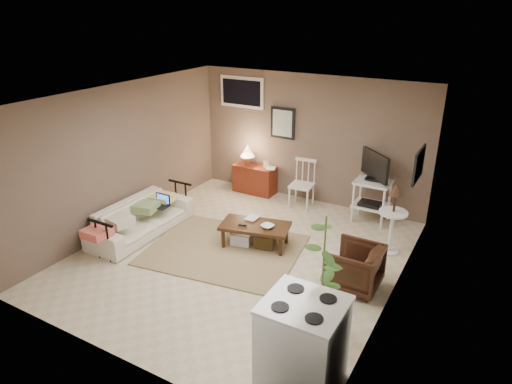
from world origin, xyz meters
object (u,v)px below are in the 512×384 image
Objects in this scene: red_console at (254,176)px; spindle_chair at (302,185)px; armchair at (355,265)px; coffee_table at (255,233)px; potted_plant at (323,270)px; side_table at (394,210)px; tv_stand at (373,186)px; stove at (302,345)px; sofa at (140,213)px.

red_console is 1.08× the size of spindle_chair.
armchair is at bearing -50.46° from spindle_chair.
spindle_chair is (0.01, 1.76, 0.20)m from coffee_table.
potted_plant is (2.76, -3.25, 0.45)m from red_console.
potted_plant reaches higher than armchair.
side_table is at bearing 171.58° from armchair.
side_table is (0.58, -0.91, 0.04)m from tv_stand.
spindle_chair is at bearing 89.76° from coffee_table.
side_table is (3.01, -1.07, 0.37)m from red_console.
tv_stand is (1.31, 1.77, 0.44)m from coffee_table.
armchair is (1.71, -0.30, 0.11)m from coffee_table.
spindle_chair is 0.91× the size of stove.
red_console is (-1.12, 1.93, 0.11)m from coffee_table.
armchair is (0.40, -2.07, -0.33)m from tv_stand.
spindle_chair is at bearing 117.88° from potted_plant.
sofa is at bearing -106.38° from red_console.
stove is at bearing -50.87° from coffee_table.
stove is at bearing -82.97° from tv_stand.
side_table reaches higher than red_console.
side_table is (1.89, 0.86, 0.48)m from coffee_table.
stove is (1.80, -3.98, 0.07)m from spindle_chair.
side_table is at bearing 83.47° from potted_plant.
tv_stand is 0.85× the size of potted_plant.
stove is at bearing -65.72° from spindle_chair.
potted_plant reaches higher than red_console.
armchair is (1.71, -2.07, -0.09)m from spindle_chair.
sofa is 1.93× the size of red_console.
potted_plant reaches higher than spindle_chair.
tv_stand is at bearing 0.29° from spindle_chair.
side_table reaches higher than coffee_table.
sofa is 3.60m from potted_plant.
red_console is 3.61m from armchair.
coffee_table is 2.87m from stove.
coffee_table is 2.13m from side_table.
side_table is 3.09m from stove.
potted_plant reaches higher than coffee_table.
armchair is at bearing -10.04° from coffee_table.
potted_plant is (3.49, -0.78, 0.42)m from sofa.
spindle_chair is at bearing -179.71° from tv_stand.
red_console reaches higher than armchair.
potted_plant is at bearing -62.12° from spindle_chair.
stove is (0.49, -3.99, -0.18)m from tv_stand.
red_console is 1.14m from spindle_chair.
tv_stand is at bearing 97.03° from stove.
side_table is (3.74, 1.41, 0.34)m from sofa.
spindle_chair is (1.86, 2.31, 0.06)m from sofa.
armchair is 0.45× the size of potted_plant.
side_table reaches higher than sofa.
tv_stand reaches higher than sofa.
potted_plant is at bearing -49.68° from red_console.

